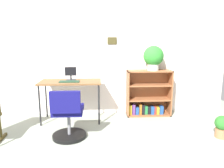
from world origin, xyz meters
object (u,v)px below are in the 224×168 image
Objects in this scene: monitor at (71,74)px; keyboard at (69,82)px; potted_plant_on_shelf at (153,57)px; office_chair at (68,118)px; desk at (71,84)px; potted_plant_floor at (222,126)px; bookshelf_low at (148,95)px.

keyboard is (-0.00, -0.18, -0.10)m from monitor.
keyboard is 1.65m from potted_plant_on_shelf.
keyboard is 0.44× the size of office_chair.
desk is 2.60m from potted_plant_floor.
bookshelf_low is 2.61× the size of potted_plant_floor.
keyboard reaches higher than potted_plant_floor.
bookshelf_low is at bearing 142.38° from potted_plant_on_shelf.
monitor reaches higher than bookshelf_low.
keyboard is at bearing -169.84° from potted_plant_on_shelf.
potted_plant_on_shelf is (1.57, 0.28, 0.41)m from keyboard.
desk is 1.65m from potted_plant_on_shelf.
potted_plant_floor is (2.35, -0.09, -0.15)m from office_chair.
bookshelf_low is at bearing 12.73° from keyboard.
keyboard is 0.81m from office_chair.
monitor is 1.01m from office_chair.
monitor is 1.57m from bookshelf_low.
potted_plant_on_shelf reaches higher than monitor.
desk is 3.18× the size of potted_plant_floor.
office_chair is (0.06, -0.68, -0.42)m from keyboard.
potted_plant_floor is (0.91, -1.11, -0.21)m from bookshelf_low.
potted_plant_floor is (0.84, -1.06, -0.98)m from potted_plant_on_shelf.
desk is 4.48× the size of monitor.
office_chair is at bearing -144.62° from bookshelf_low.
keyboard is 0.39× the size of bookshelf_low.
desk is 1.22× the size of bookshelf_low.
potted_plant_on_shelf is at bearing 6.99° from desk.
keyboard is 0.74× the size of potted_plant_on_shelf.
bookshelf_low is at bearing 6.06° from monitor.
potted_plant_floor is at bearing -21.65° from monitor.
monitor is at bearing 88.63° from keyboard.
desk is 3.15× the size of keyboard.
bookshelf_low reaches higher than office_chair.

